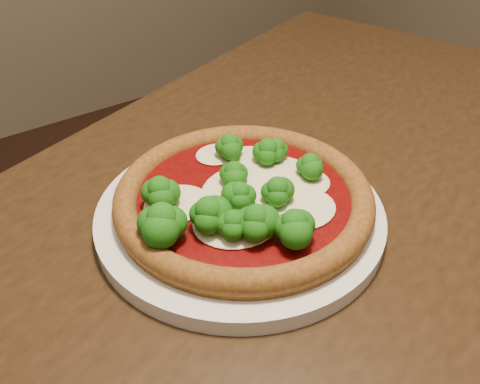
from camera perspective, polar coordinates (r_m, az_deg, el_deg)
dining_table at (r=0.62m, az=4.19°, el=-12.94°), size 1.49×1.11×0.75m
plate at (r=0.58m, az=-0.00°, el=-2.47°), size 0.31×0.31×0.02m
pizza at (r=0.56m, az=0.27°, el=-0.49°), size 0.28×0.28×0.06m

